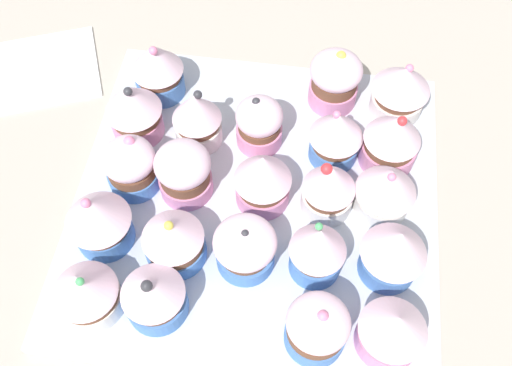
# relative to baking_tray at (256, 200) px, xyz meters

# --- Properties ---
(ground_plane) EXTENTS (1.80, 1.80, 0.03)m
(ground_plane) POSITION_rel_baking_tray_xyz_m (0.00, 0.00, -0.02)
(ground_plane) COLOR #B2A899
(baking_tray) EXTENTS (0.39, 0.39, 0.01)m
(baking_tray) POSITION_rel_baking_tray_xyz_m (0.00, 0.00, 0.00)
(baking_tray) COLOR silver
(baking_tray) RESTS_ON ground_plane
(cupcake_0) EXTENTS (0.07, 0.07, 0.07)m
(cupcake_0) POSITION_rel_baking_tray_xyz_m (-0.15, -0.14, 0.04)
(cupcake_0) COLOR white
(cupcake_0) RESTS_ON baking_tray
(cupcake_1) EXTENTS (0.06, 0.06, 0.08)m
(cupcake_1) POSITION_rel_baking_tray_xyz_m (-0.07, -0.15, 0.04)
(cupcake_1) COLOR pink
(cupcake_1) RESTS_ON baking_tray
(cupcake_2) EXTENTS (0.06, 0.06, 0.08)m
(cupcake_2) POSITION_rel_baking_tray_xyz_m (0.14, -0.13, 0.05)
(cupcake_2) COLOR #477AC6
(cupcake_2) RESTS_ON baking_tray
(cupcake_3) EXTENTS (0.06, 0.06, 0.08)m
(cupcake_3) POSITION_rel_baking_tray_xyz_m (-0.14, -0.07, 0.04)
(cupcake_3) COLOR pink
(cupcake_3) RESTS_ON baking_tray
(cupcake_4) EXTENTS (0.06, 0.06, 0.08)m
(cupcake_4) POSITION_rel_baking_tray_xyz_m (-0.08, -0.07, 0.04)
(cupcake_4) COLOR #477AC6
(cupcake_4) RESTS_ON baking_tray
(cupcake_5) EXTENTS (0.05, 0.05, 0.07)m
(cupcake_5) POSITION_rel_baking_tray_xyz_m (0.01, -0.08, 0.04)
(cupcake_5) COLOR pink
(cupcake_5) RESTS_ON baking_tray
(cupcake_6) EXTENTS (0.06, 0.06, 0.08)m
(cupcake_6) POSITION_rel_baking_tray_xyz_m (0.08, -0.07, 0.05)
(cupcake_6) COLOR white
(cupcake_6) RESTS_ON baking_tray
(cupcake_7) EXTENTS (0.06, 0.06, 0.08)m
(cupcake_7) POSITION_rel_baking_tray_xyz_m (0.15, -0.07, 0.05)
(cupcake_7) COLOR pink
(cupcake_7) RESTS_ON baking_tray
(cupcake_8) EXTENTS (0.06, 0.06, 0.08)m
(cupcake_8) POSITION_rel_baking_tray_xyz_m (-0.13, -0.01, 0.04)
(cupcake_8) COLOR white
(cupcake_8) RESTS_ON baking_tray
(cupcake_9) EXTENTS (0.06, 0.06, 0.08)m
(cupcake_9) POSITION_rel_baking_tray_xyz_m (-0.08, -0.00, 0.04)
(cupcake_9) COLOR white
(cupcake_9) RESTS_ON baking_tray
(cupcake_10) EXTENTS (0.06, 0.06, 0.08)m
(cupcake_10) POSITION_rel_baking_tray_xyz_m (-0.01, 0.00, 0.05)
(cupcake_10) COLOR pink
(cupcake_10) RESTS_ON baking_tray
(cupcake_11) EXTENTS (0.06, 0.06, 0.07)m
(cupcake_11) POSITION_rel_baking_tray_xyz_m (0.08, 0.00, 0.04)
(cupcake_11) COLOR pink
(cupcake_11) RESTS_ON baking_tray
(cupcake_12) EXTENTS (0.06, 0.06, 0.07)m
(cupcake_12) POSITION_rel_baking_tray_xyz_m (0.13, -0.00, 0.04)
(cupcake_12) COLOR #477AC6
(cupcake_12) RESTS_ON baking_tray
(cupcake_13) EXTENTS (0.06, 0.06, 0.08)m
(cupcake_13) POSITION_rel_baking_tray_xyz_m (-0.14, 0.06, 0.05)
(cupcake_13) COLOR #477AC6
(cupcake_13) RESTS_ON baking_tray
(cupcake_14) EXTENTS (0.06, 0.06, 0.08)m
(cupcake_14) POSITION_rel_baking_tray_xyz_m (-0.07, 0.07, 0.05)
(cupcake_14) COLOR #477AC6
(cupcake_14) RESTS_ON baking_tray
(cupcake_15) EXTENTS (0.06, 0.06, 0.06)m
(cupcake_15) POSITION_rel_baking_tray_xyz_m (0.00, 0.08, 0.04)
(cupcake_15) COLOR #477AC6
(cupcake_15) RESTS_ON baking_tray
(cupcake_16) EXTENTS (0.06, 0.06, 0.07)m
(cupcake_16) POSITION_rel_baking_tray_xyz_m (0.07, 0.08, 0.04)
(cupcake_16) COLOR #477AC6
(cupcake_16) RESTS_ON baking_tray
(cupcake_17) EXTENTS (0.07, 0.07, 0.08)m
(cupcake_17) POSITION_rel_baking_tray_xyz_m (0.15, 0.07, 0.05)
(cupcake_17) COLOR #477AC6
(cupcake_17) RESTS_ON baking_tray
(cupcake_18) EXTENTS (0.06, 0.06, 0.07)m
(cupcake_18) POSITION_rel_baking_tray_xyz_m (-0.14, 0.14, 0.04)
(cupcake_18) COLOR pink
(cupcake_18) RESTS_ON baking_tray
(cupcake_19) EXTENTS (0.06, 0.06, 0.07)m
(cupcake_19) POSITION_rel_baking_tray_xyz_m (-0.08, 0.15, 0.04)
(cupcake_19) COLOR #477AC6
(cupcake_19) RESTS_ON baking_tray
(cupcake_20) EXTENTS (0.06, 0.06, 0.07)m
(cupcake_20) POSITION_rel_baking_tray_xyz_m (0.08, 0.14, 0.04)
(cupcake_20) COLOR #477AC6
(cupcake_20) RESTS_ON baking_tray
(cupcake_21) EXTENTS (0.06, 0.06, 0.07)m
(cupcake_21) POSITION_rel_baking_tray_xyz_m (0.14, 0.14, 0.04)
(cupcake_21) COLOR white
(cupcake_21) RESTS_ON baking_tray
(napkin) EXTENTS (0.19, 0.17, 0.01)m
(napkin) POSITION_rel_baking_tray_xyz_m (0.31, -0.15, -0.00)
(napkin) COLOR white
(napkin) RESTS_ON ground_plane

